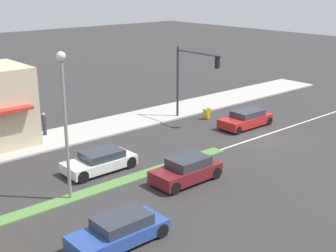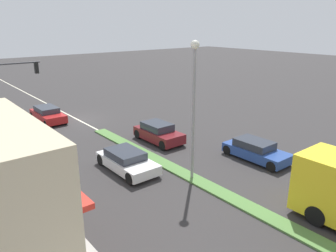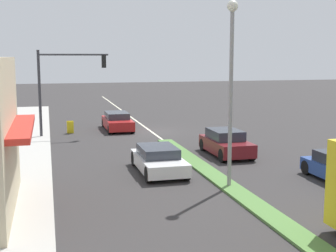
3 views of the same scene
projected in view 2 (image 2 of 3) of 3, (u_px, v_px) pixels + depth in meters
name	position (u px, v px, depth m)	size (l,w,h in m)	color
ground_plane	(236.00, 201.00, 15.86)	(160.00, 160.00, 0.00)	#333030
lane_marking_center	(78.00, 120.00, 29.22)	(0.16, 60.00, 0.01)	beige
street_lamp	(194.00, 94.00, 16.76)	(0.44, 0.44, 7.37)	gray
warning_aframe_sign	(9.00, 126.00, 26.19)	(0.45, 0.53, 0.84)	yellow
sedan_maroon	(158.00, 133.00, 23.72)	(1.83, 3.96, 1.38)	maroon
van_white	(127.00, 161.00, 19.08)	(1.92, 4.18, 1.19)	silver
coupe_blue	(256.00, 150.00, 20.62)	(1.80, 4.20, 1.23)	#284793
hatchback_red	(48.00, 114.00, 28.71)	(1.83, 4.36, 1.27)	#AD1E1E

